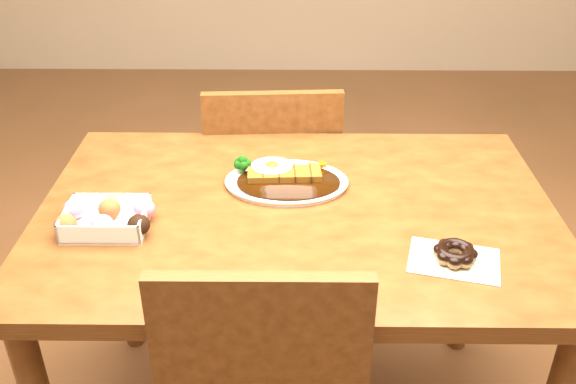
{
  "coord_description": "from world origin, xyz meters",
  "views": [
    {
      "loc": [
        -0.01,
        -1.26,
        1.54
      ],
      "look_at": [
        -0.02,
        -0.03,
        0.81
      ],
      "focal_mm": 40.0,
      "sensor_mm": 36.0,
      "label": 1
    }
  ],
  "objects_px": {
    "table": "(297,242)",
    "chair_far": "(273,191)",
    "pon_de_ring": "(455,254)",
    "donut_box": "(106,218)",
    "katsu_curry_plate": "(284,179)"
  },
  "relations": [
    {
      "from": "table",
      "to": "donut_box",
      "type": "distance_m",
      "value": 0.45
    },
    {
      "from": "table",
      "to": "chair_far",
      "type": "distance_m",
      "value": 0.57
    },
    {
      "from": "table",
      "to": "katsu_curry_plate",
      "type": "xyz_separation_m",
      "value": [
        -0.03,
        0.11,
        0.11
      ]
    },
    {
      "from": "table",
      "to": "chair_far",
      "type": "bearing_deg",
      "value": 98.07
    },
    {
      "from": "chair_far",
      "to": "donut_box",
      "type": "distance_m",
      "value": 0.77
    },
    {
      "from": "table",
      "to": "chair_far",
      "type": "relative_size",
      "value": 1.38
    },
    {
      "from": "katsu_curry_plate",
      "to": "pon_de_ring",
      "type": "bearing_deg",
      "value": -41.43
    },
    {
      "from": "donut_box",
      "to": "pon_de_ring",
      "type": "distance_m",
      "value": 0.75
    },
    {
      "from": "chair_far",
      "to": "katsu_curry_plate",
      "type": "xyz_separation_m",
      "value": [
        0.04,
        -0.43,
        0.29
      ]
    },
    {
      "from": "chair_far",
      "to": "pon_de_ring",
      "type": "bearing_deg",
      "value": 114.96
    },
    {
      "from": "chair_far",
      "to": "donut_box",
      "type": "relative_size",
      "value": 4.21
    },
    {
      "from": "chair_far",
      "to": "pon_de_ring",
      "type": "distance_m",
      "value": 0.89
    },
    {
      "from": "chair_far",
      "to": "donut_box",
      "type": "bearing_deg",
      "value": 57.76
    },
    {
      "from": "table",
      "to": "donut_box",
      "type": "height_order",
      "value": "donut_box"
    },
    {
      "from": "table",
      "to": "donut_box",
      "type": "relative_size",
      "value": 5.81
    }
  ]
}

